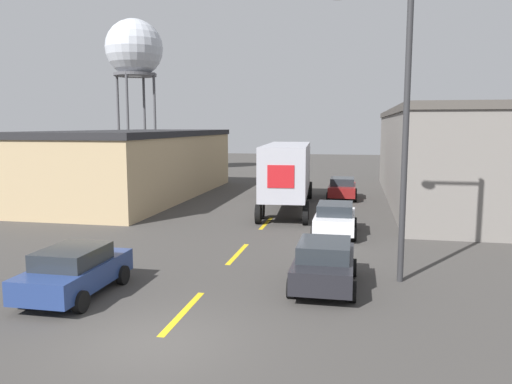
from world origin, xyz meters
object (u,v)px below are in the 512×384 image
street_lamp (398,117)px  fire_hydrant (61,259)px  semi_truck (289,169)px  water_tower (134,50)px  parked_car_right_far (342,188)px  parked_car_right_mid (335,218)px  parked_car_right_near (324,263)px  parked_car_left_near (75,270)px

street_lamp → fire_hydrant: bearing=-174.3°
semi_truck → water_tower: (-19.35, 19.87, 10.72)m
parked_car_right_far → street_lamp: bearing=-83.3°
parked_car_right_mid → street_lamp: bearing=-72.3°
parked_car_right_near → street_lamp: size_ratio=0.43×
parked_car_right_far → fire_hydrant: 21.91m
parked_car_right_mid → street_lamp: street_lamp is taller
water_tower → parked_car_right_mid: bearing=-50.5°
parked_car_left_near → parked_car_right_near: bearing=17.6°
parked_car_right_mid → street_lamp: (2.18, -6.85, 4.62)m
water_tower → fire_hydrant: size_ratio=18.37×
semi_truck → water_tower: water_tower is taller
fire_hydrant → parked_car_left_near: bearing=-49.2°
water_tower → fire_hydrant: bearing=-69.5°
parked_car_right_far → parked_car_left_near: bearing=-108.5°
semi_truck → fire_hydrant: (-6.10, -15.51, -1.97)m
water_tower → fire_hydrant: 39.85m
parked_car_right_near → street_lamp: bearing=26.2°
semi_truck → parked_car_right_near: semi_truck is taller
semi_truck → parked_car_left_near: size_ratio=3.17×
water_tower → street_lamp: 42.94m
parked_car_right_mid → fire_hydrant: parked_car_right_mid is taller
parked_car_right_far → fire_hydrant: parked_car_right_far is taller
parked_car_left_near → water_tower: 42.42m
water_tower → street_lamp: water_tower is taller
parked_car_left_near → street_lamp: street_lamp is taller
parked_car_left_near → water_tower: water_tower is taller
parked_car_right_mid → fire_hydrant: size_ratio=4.61×
fire_hydrant → water_tower: bearing=110.5°
parked_car_right_near → semi_truck: bearing=101.8°
parked_car_right_far → parked_car_right_mid: (0.00, -11.82, 0.00)m
water_tower → parked_car_right_far: bearing=-34.6°
parked_car_right_mid → fire_hydrant: bearing=-139.4°
parked_car_right_near → parked_car_left_near: (-7.38, -2.34, 0.00)m
parked_car_right_mid → water_tower: water_tower is taller
parked_car_right_far → water_tower: size_ratio=0.25×
water_tower → fire_hydrant: water_tower is taller
parked_car_right_near → parked_car_right_far: bearing=90.0°
parked_car_left_near → semi_truck: bearing=76.8°
street_lamp → parked_car_right_far: bearing=96.7°
parked_car_right_mid → parked_car_left_near: bearing=-125.7°
fire_hydrant → parked_car_right_mid: bearing=40.6°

